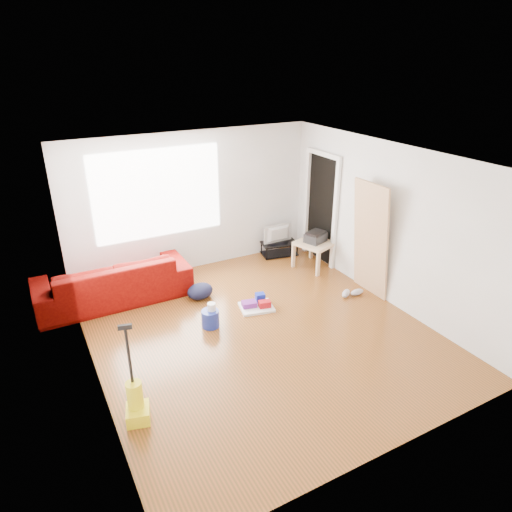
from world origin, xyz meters
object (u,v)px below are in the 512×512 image
sofa (116,299)px  vacuum (136,403)px  tv_stand (279,248)px  backpack (200,298)px  side_table (315,246)px  cleaning_tray (257,305)px  bucket (211,326)px

sofa → vacuum: 2.83m
tv_stand → backpack: size_ratio=1.69×
side_table → vacuum: 4.57m
tv_stand → cleaning_tray: tv_stand is taller
tv_stand → bucket: (-2.22, -1.74, -0.14)m
tv_stand → side_table: side_table is taller
side_table → bucket: (-2.52, -0.96, -0.42)m
bucket → vacuum: size_ratio=0.22×
bucket → backpack: bucket is taller
tv_stand → cleaning_tray: bearing=-119.7°
tv_stand → backpack: (-2.03, -0.88, -0.14)m
tv_stand → cleaning_tray: 2.10m
tv_stand → backpack: bearing=-145.8°
cleaning_tray → vacuum: vacuum is taller
side_table → backpack: (-2.33, -0.10, -0.42)m
vacuum → cleaning_tray: bearing=47.9°
sofa → vacuum: vacuum is taller
cleaning_tray → tv_stand: bearing=49.4°
bucket → backpack: bearing=77.8°
bucket → cleaning_tray: (0.85, 0.14, 0.06)m
sofa → backpack: bearing=153.9°
tv_stand → vacuum: bearing=-129.2°
cleaning_tray → vacuum: (-2.28, -1.47, 0.16)m
cleaning_tray → backpack: (-0.66, 0.72, -0.06)m
sofa → backpack: 1.38m
tv_stand → cleaning_tray: size_ratio=1.29×
sofa → bucket: size_ratio=9.21×
side_table → cleaning_tray: 1.89m
backpack → vacuum: 2.73m
side_table → vacuum: vacuum is taller
side_table → backpack: size_ratio=1.75×
cleaning_tray → vacuum: 2.72m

